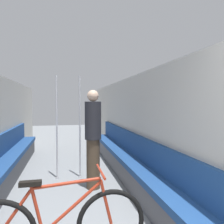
{
  "coord_description": "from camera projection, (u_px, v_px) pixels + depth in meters",
  "views": [
    {
      "loc": [
        -0.09,
        -0.62,
        1.57
      ],
      "look_at": [
        0.71,
        2.96,
        1.42
      ],
      "focal_mm": 35.0,
      "sensor_mm": 36.0,
      "label": 1
    }
  ],
  "objects": [
    {
      "name": "grab_pole_near",
      "position": [
        80.0,
        128.0,
        4.6
      ],
      "size": [
        0.08,
        0.08,
        2.14
      ],
      "color": "gray",
      "rests_on": "ground"
    },
    {
      "name": "bench_seat_row_left",
      "position": [
        3.0,
        169.0,
        4.12
      ],
      "size": [
        0.4,
        5.88,
        0.93
      ],
      "color": "#4C4C51",
      "rests_on": "ground"
    },
    {
      "name": "wall_right",
      "position": [
        137.0,
        126.0,
        4.63
      ],
      "size": [
        0.1,
        10.74,
        2.16
      ],
      "primitive_type": "cube",
      "color": "beige",
      "rests_on": "ground"
    },
    {
      "name": "grab_pole_far",
      "position": [
        57.0,
        129.0,
        4.52
      ],
      "size": [
        0.08,
        0.08,
        2.14
      ],
      "color": "gray",
      "rests_on": "ground"
    },
    {
      "name": "passenger_standing",
      "position": [
        93.0,
        138.0,
        3.99
      ],
      "size": [
        0.3,
        0.3,
        1.81
      ],
      "rotation": [
        0.0,
        0.0,
        0.77
      ],
      "color": "#473828",
      "rests_on": "ground"
    },
    {
      "name": "bench_seat_row_right",
      "position": [
        126.0,
        162.0,
        4.65
      ],
      "size": [
        0.4,
        5.88,
        0.93
      ],
      "color": "#4C4C51",
      "rests_on": "ground"
    }
  ]
}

